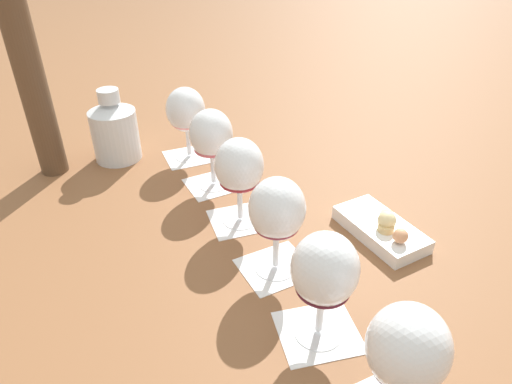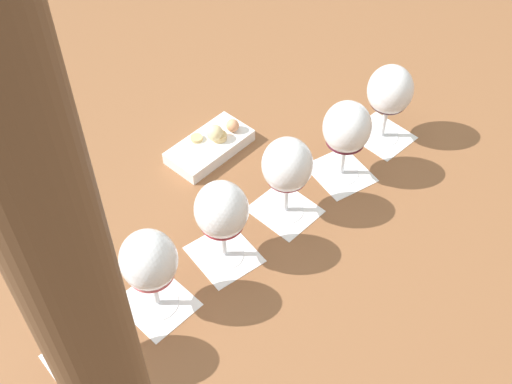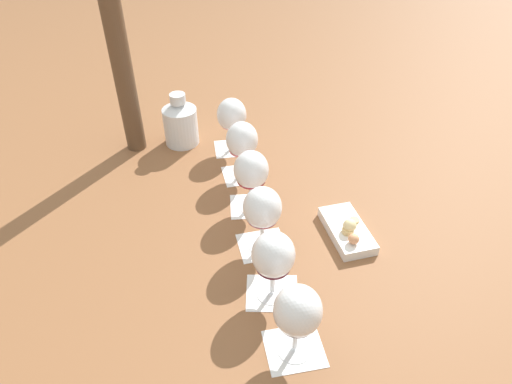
{
  "view_description": "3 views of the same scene",
  "coord_description": "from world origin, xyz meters",
  "px_view_note": "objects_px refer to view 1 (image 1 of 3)",
  "views": [
    {
      "loc": [
        0.33,
        -0.55,
        0.52
      ],
      "look_at": [
        0.0,
        -0.0,
        0.11
      ],
      "focal_mm": 32.0,
      "sensor_mm": 36.0,
      "label": 1
    },
    {
      "loc": [
        -0.7,
        -0.16,
        0.9
      ],
      "look_at": [
        0.0,
        -0.0,
        0.11
      ],
      "focal_mm": 45.0,
      "sensor_mm": 36.0,
      "label": 2
    },
    {
      "loc": [
        0.61,
        -0.61,
        0.79
      ],
      "look_at": [
        0.0,
        -0.0,
        0.11
      ],
      "focal_mm": 32.0,
      "sensor_mm": 36.0,
      "label": 3
    }
  ],
  "objects_px": {
    "wine_glass_2": "(239,169)",
    "ceramic_vase": "(114,130)",
    "wine_glass_1": "(211,137)",
    "wine_glass_5": "(407,352)",
    "wine_glass_3": "(277,213)",
    "snack_dish": "(382,228)",
    "wine_glass_4": "(324,273)",
    "wine_glass_0": "(186,113)"
  },
  "relations": [
    {
      "from": "wine_glass_2",
      "to": "ceramic_vase",
      "type": "xyz_separation_m",
      "value": [
        -0.38,
        0.07,
        -0.04
      ]
    },
    {
      "from": "wine_glass_1",
      "to": "wine_glass_5",
      "type": "distance_m",
      "value": 0.58
    },
    {
      "from": "wine_glass_2",
      "to": "wine_glass_1",
      "type": "bearing_deg",
      "value": 145.63
    },
    {
      "from": "wine_glass_3",
      "to": "snack_dish",
      "type": "height_order",
      "value": "wine_glass_3"
    },
    {
      "from": "wine_glass_2",
      "to": "snack_dish",
      "type": "bearing_deg",
      "value": 19.99
    },
    {
      "from": "wine_glass_3",
      "to": "wine_glass_5",
      "type": "height_order",
      "value": "same"
    },
    {
      "from": "wine_glass_1",
      "to": "wine_glass_2",
      "type": "distance_m",
      "value": 0.14
    },
    {
      "from": "wine_glass_4",
      "to": "snack_dish",
      "type": "relative_size",
      "value": 0.88
    },
    {
      "from": "wine_glass_4",
      "to": "wine_glass_1",
      "type": "bearing_deg",
      "value": 144.73
    },
    {
      "from": "wine_glass_2",
      "to": "snack_dish",
      "type": "height_order",
      "value": "wine_glass_2"
    },
    {
      "from": "wine_glass_2",
      "to": "wine_glass_5",
      "type": "distance_m",
      "value": 0.44
    },
    {
      "from": "snack_dish",
      "to": "ceramic_vase",
      "type": "bearing_deg",
      "value": -177.86
    },
    {
      "from": "wine_glass_0",
      "to": "wine_glass_3",
      "type": "distance_m",
      "value": 0.44
    },
    {
      "from": "wine_glass_1",
      "to": "wine_glass_3",
      "type": "distance_m",
      "value": 0.29
    },
    {
      "from": "wine_glass_2",
      "to": "snack_dish",
      "type": "xyz_separation_m",
      "value": [
        0.25,
        0.09,
        -0.1
      ]
    },
    {
      "from": "wine_glass_5",
      "to": "ceramic_vase",
      "type": "relative_size",
      "value": 1.0
    },
    {
      "from": "wine_glass_3",
      "to": "wine_glass_4",
      "type": "relative_size",
      "value": 1.0
    },
    {
      "from": "wine_glass_0",
      "to": "wine_glass_5",
      "type": "height_order",
      "value": "same"
    },
    {
      "from": "wine_glass_2",
      "to": "wine_glass_4",
      "type": "distance_m",
      "value": 0.3
    },
    {
      "from": "wine_glass_0",
      "to": "wine_glass_1",
      "type": "bearing_deg",
      "value": -31.04
    },
    {
      "from": "wine_glass_4",
      "to": "wine_glass_5",
      "type": "xyz_separation_m",
      "value": [
        0.12,
        -0.07,
        -0.0
      ]
    },
    {
      "from": "wine_glass_4",
      "to": "wine_glass_0",
      "type": "bearing_deg",
      "value": 145.77
    },
    {
      "from": "wine_glass_5",
      "to": "ceramic_vase",
      "type": "bearing_deg",
      "value": 157.69
    },
    {
      "from": "wine_glass_5",
      "to": "ceramic_vase",
      "type": "distance_m",
      "value": 0.81
    },
    {
      "from": "wine_glass_5",
      "to": "snack_dish",
      "type": "distance_m",
      "value": 0.36
    },
    {
      "from": "wine_glass_3",
      "to": "wine_glass_5",
      "type": "xyz_separation_m",
      "value": [
        0.24,
        -0.16,
        -0.0
      ]
    },
    {
      "from": "wine_glass_4",
      "to": "wine_glass_3",
      "type": "bearing_deg",
      "value": 143.1
    },
    {
      "from": "wine_glass_1",
      "to": "wine_glass_4",
      "type": "distance_m",
      "value": 0.44
    },
    {
      "from": "wine_glass_1",
      "to": "wine_glass_3",
      "type": "relative_size",
      "value": 1.0
    },
    {
      "from": "wine_glass_1",
      "to": "wine_glass_3",
      "type": "bearing_deg",
      "value": -34.45
    },
    {
      "from": "wine_glass_0",
      "to": "ceramic_vase",
      "type": "height_order",
      "value": "wine_glass_0"
    },
    {
      "from": "snack_dish",
      "to": "wine_glass_4",
      "type": "bearing_deg",
      "value": -91.44
    },
    {
      "from": "wine_glass_0",
      "to": "wine_glass_2",
      "type": "relative_size",
      "value": 1.0
    },
    {
      "from": "wine_glass_0",
      "to": "wine_glass_4",
      "type": "bearing_deg",
      "value": -34.23
    },
    {
      "from": "ceramic_vase",
      "to": "snack_dish",
      "type": "relative_size",
      "value": 0.88
    },
    {
      "from": "wine_glass_5",
      "to": "ceramic_vase",
      "type": "height_order",
      "value": "wine_glass_5"
    },
    {
      "from": "wine_glass_2",
      "to": "wine_glass_4",
      "type": "height_order",
      "value": "same"
    },
    {
      "from": "snack_dish",
      "to": "wine_glass_5",
      "type": "bearing_deg",
      "value": -70.41
    },
    {
      "from": "wine_glass_0",
      "to": "wine_glass_2",
      "type": "distance_m",
      "value": 0.29
    },
    {
      "from": "wine_glass_2",
      "to": "wine_glass_3",
      "type": "distance_m",
      "value": 0.15
    },
    {
      "from": "wine_glass_1",
      "to": "wine_glass_2",
      "type": "bearing_deg",
      "value": -34.37
    },
    {
      "from": "wine_glass_0",
      "to": "ceramic_vase",
      "type": "distance_m",
      "value": 0.17
    }
  ]
}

